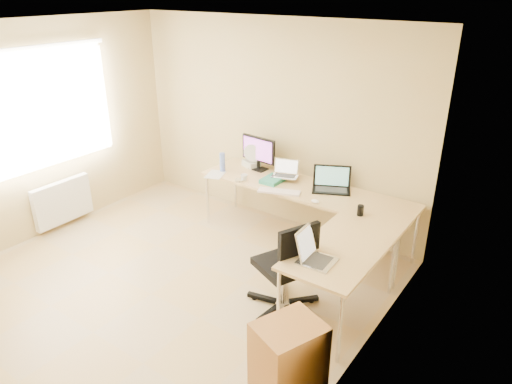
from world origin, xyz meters
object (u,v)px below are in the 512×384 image
Objects in this scene: laptop_black at (332,180)px; keyboard at (279,192)px; laptop_center at (285,169)px; water_bottle at (222,162)px; desk_return at (340,281)px; mug at (244,178)px; desk_fan at (255,157)px; desk_main at (303,215)px; office_chair at (283,263)px; cabinet at (288,362)px; monitor at (259,153)px; laptop_return at (318,250)px.

keyboard is (-0.46, -0.40, -0.13)m from laptop_black.
laptop_center is 1.26× the size of water_bottle.
mug is (-1.69, 0.76, 0.41)m from desk_return.
mug is (-1.01, -0.35, -0.10)m from laptop_black.
desk_fan reaches higher than desk_return.
keyboard is at bearing -46.38° from desk_fan.
laptop_center is at bearing 92.05° from keyboard.
laptop_black is (0.29, 0.10, 0.50)m from desk_main.
office_chair reaches higher than water_bottle.
desk_fan is 0.45× the size of cabinet.
mug is 0.28× the size of desk_fan.
laptop_black reaches higher than mug.
laptop_black is at bearing 19.13° from mug.
desk_return is 4.21× the size of laptop_center.
desk_main is 1.24m from water_bottle.
keyboard is 0.97m from water_bottle.
cabinet is at bearing -75.59° from keyboard.
desk_fan is (-0.56, 0.14, 0.00)m from laptop_center.
water_bottle is 0.37× the size of cabinet.
monitor is (-1.76, 1.17, 0.59)m from desk_return.
monitor is at bearing 150.94° from cabinet.
desk_return is 2.26m from desk_fan.
desk_return is 2.53× the size of monitor.
laptop_black reaches higher than desk_main.
cabinet is (2.00, -2.36, -0.52)m from desk_fan.
keyboard reaches higher than desk_return.
mug is at bearing 155.36° from cabinet.
laptop_center is at bearing -25.40° from desk_fan.
water_bottle is (-0.96, 0.14, 0.11)m from keyboard.
laptop_black is (1.08, -0.07, -0.08)m from monitor.
laptop_black is at bearing -15.88° from desk_fan.
keyboard is 1.98× the size of water_bottle.
monitor is at bearing 122.75° from keyboard.
desk_fan reaches higher than laptop_return.
cabinet is (1.91, -2.34, -0.59)m from monitor.
desk_main is at bearing 18.90° from mug.
desk_main is 10.76× the size of water_bottle.
desk_return is at bearing -28.05° from monitor.
desk_main is at bearing 173.72° from laptop_black.
laptop_black is at bearing 10.24° from water_bottle.
laptop_return is at bearing -68.37° from laptop_center.
laptop_center reaches higher than cabinet.
mug is at bearing -161.86° from laptop_center.
laptop_return reaches higher than keyboard.
laptop_center is at bearing 144.53° from cabinet.
monitor is 3.08m from cabinet.
laptop_black is at bearing 122.00° from office_chair.
desk_main is 0.86m from mug.
laptop_return is at bearing -64.90° from keyboard.
laptop_black is at bearing 20.59° from keyboard.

